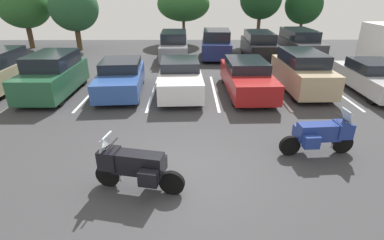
# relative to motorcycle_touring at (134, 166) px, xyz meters

# --- Properties ---
(ground) EXTENTS (44.00, 44.00, 0.10)m
(ground) POSITION_rel_motorcycle_touring_xyz_m (1.06, 0.61, -0.72)
(ground) COLOR #38383A
(motorcycle_touring) EXTENTS (2.22, 1.00, 1.43)m
(motorcycle_touring) POSITION_rel_motorcycle_touring_xyz_m (0.00, 0.00, 0.00)
(motorcycle_touring) COLOR black
(motorcycle_touring) RESTS_ON ground
(motorcycle_second) EXTENTS (2.22, 0.98, 1.40)m
(motorcycle_second) POSITION_rel_motorcycle_touring_xyz_m (5.14, 1.65, -0.01)
(motorcycle_second) COLOR black
(motorcycle_second) RESTS_ON ground
(parking_stripes) EXTENTS (23.33, 5.13, 0.01)m
(parking_stripes) POSITION_rel_motorcycle_touring_xyz_m (-0.40, 7.39, -0.67)
(parking_stripes) COLOR silver
(parking_stripes) RESTS_ON ground
(car_green) EXTENTS (1.89, 4.29, 1.86)m
(car_green) POSITION_rel_motorcycle_touring_xyz_m (-4.88, 7.11, 0.24)
(car_green) COLOR #235638
(car_green) RESTS_ON ground
(car_blue) EXTENTS (2.21, 4.47, 1.47)m
(car_blue) POSITION_rel_motorcycle_touring_xyz_m (-1.87, 7.33, 0.05)
(car_blue) COLOR #2D519E
(car_blue) RESTS_ON ground
(car_white) EXTENTS (2.08, 4.78, 1.49)m
(car_white) POSITION_rel_motorcycle_touring_xyz_m (0.88, 7.33, 0.06)
(car_white) COLOR white
(car_white) RESTS_ON ground
(car_red) EXTENTS (1.98, 4.90, 1.50)m
(car_red) POSITION_rel_motorcycle_touring_xyz_m (3.96, 7.24, 0.08)
(car_red) COLOR maroon
(car_red) RESTS_ON ground
(car_tan) EXTENTS (1.82, 4.47, 1.83)m
(car_tan) POSITION_rel_motorcycle_touring_xyz_m (6.62, 7.60, 0.24)
(car_tan) COLOR tan
(car_tan) RESTS_ON ground
(car_silver) EXTENTS (1.99, 4.68, 1.43)m
(car_silver) POSITION_rel_motorcycle_touring_xyz_m (9.91, 7.33, 0.02)
(car_silver) COLOR #B7B7BC
(car_silver) RESTS_ON ground
(car_far_grey) EXTENTS (1.88, 4.89, 1.84)m
(car_far_grey) POSITION_rel_motorcycle_touring_xyz_m (0.27, 14.41, 0.23)
(car_far_grey) COLOR slate
(car_far_grey) RESTS_ON ground
(car_far_navy) EXTENTS (2.17, 4.35, 1.89)m
(car_far_navy) POSITION_rel_motorcycle_touring_xyz_m (3.17, 14.84, 0.25)
(car_far_navy) COLOR navy
(car_far_navy) RESTS_ON ground
(car_far_black) EXTENTS (1.95, 4.91, 1.80)m
(car_far_black) POSITION_rel_motorcycle_touring_xyz_m (6.07, 14.52, 0.22)
(car_far_black) COLOR black
(car_far_black) RESTS_ON ground
(car_far_charcoal) EXTENTS (2.12, 4.75, 1.89)m
(car_far_charcoal) POSITION_rel_motorcycle_touring_xyz_m (8.97, 14.89, 0.28)
(car_far_charcoal) COLOR #38383D
(car_far_charcoal) RESTS_ON ground
(tree_center_left) EXTENTS (3.59, 3.59, 4.86)m
(tree_center_left) POSITION_rel_motorcycle_touring_xyz_m (-7.32, 17.68, 2.47)
(tree_center_left) COLOR #4C3823
(tree_center_left) RESTS_ON ground
(tree_far_right) EXTENTS (3.94, 3.94, 4.90)m
(tree_far_right) POSITION_rel_motorcycle_touring_xyz_m (-11.52, 18.61, 2.54)
(tree_far_right) COLOR #4C3823
(tree_far_right) RESTS_ON ground
(tree_rear) EXTENTS (3.12, 3.12, 4.72)m
(tree_rear) POSITION_rel_motorcycle_touring_xyz_m (11.04, 20.80, 2.48)
(tree_rear) COLOR #4C3823
(tree_rear) RESTS_ON ground
(tree_right) EXTENTS (4.46, 4.46, 4.62)m
(tree_right) POSITION_rel_motorcycle_touring_xyz_m (0.81, 21.06, 2.54)
(tree_right) COLOR #4C3823
(tree_right) RESTS_ON ground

